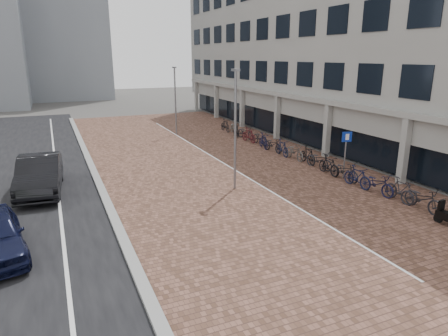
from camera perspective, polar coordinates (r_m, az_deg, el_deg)
ground at (r=13.47m, az=10.55°, el=-11.78°), size 140.00×140.00×0.00m
plaza_brick at (r=24.31m, az=-1.37°, el=1.13°), size 14.50×42.00×0.04m
street_asphalt at (r=22.71m, az=-27.99°, el=-1.85°), size 8.00×50.00×0.03m
curb at (r=22.67m, az=-18.20°, el=-0.62°), size 0.35×42.00×0.14m
lane_line at (r=22.61m, az=-22.97°, el=-1.26°), size 0.12×44.00×0.00m
parking_line at (r=24.38m, az=-0.94°, el=1.23°), size 0.10×30.00×0.00m
office_building at (r=32.62m, az=14.78°, el=19.33°), size 8.40×40.00×15.00m
car_dark at (r=20.36m, az=-25.02°, el=-0.86°), size 2.16×5.29×1.71m
parking_sign at (r=21.20m, az=17.14°, el=2.86°), size 0.51×0.17×2.49m
lamp_near at (r=18.41m, az=1.62°, el=5.22°), size 0.12×0.12×5.58m
lamp_far at (r=32.37m, az=-7.01°, el=9.47°), size 0.12×0.12×5.32m
bike_row at (r=25.12m, az=9.54°, el=2.59°), size 1.36×21.43×1.05m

